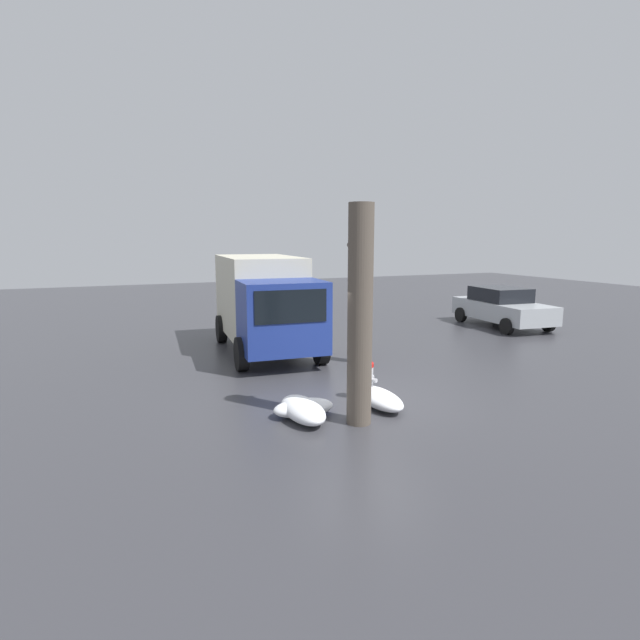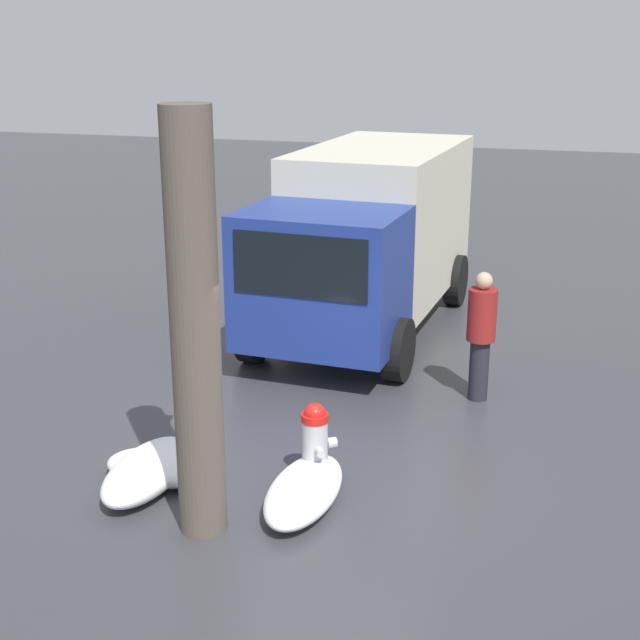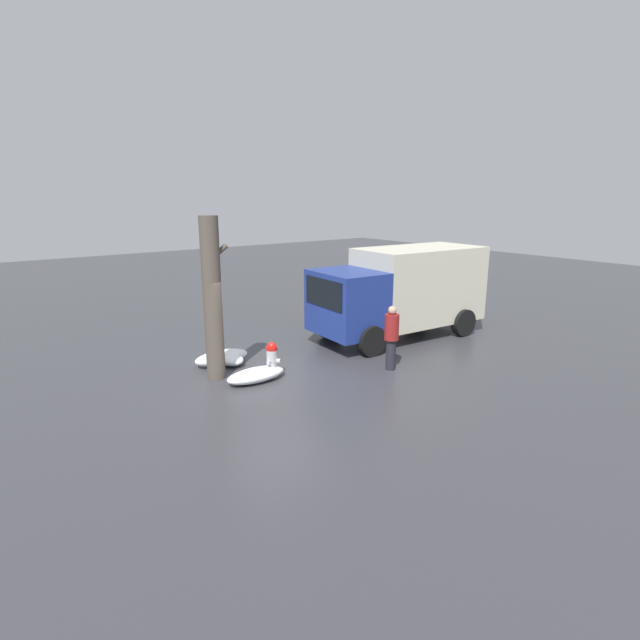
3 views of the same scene
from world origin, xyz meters
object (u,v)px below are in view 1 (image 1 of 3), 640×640
at_px(pedestrian, 365,330).
at_px(parked_car, 502,307).
at_px(delivery_truck, 264,300).
at_px(fire_hydrant, 367,378).
at_px(tree_trunk, 360,316).

distance_m(pedestrian, parked_car, 8.34).
bearing_deg(delivery_truck, pedestrian, 133.31).
xyz_separation_m(delivery_truck, pedestrian, (-2.58, -2.11, -0.62)).
distance_m(fire_hydrant, parked_car, 10.93).
relative_size(tree_trunk, delivery_truck, 0.68).
distance_m(tree_trunk, parked_car, 12.32).
bearing_deg(parked_car, tree_trunk, 40.08).
bearing_deg(fire_hydrant, tree_trunk, -157.12).
height_order(fire_hydrant, parked_car, parked_car).
relative_size(fire_hydrant, pedestrian, 0.53).
bearing_deg(parked_car, pedestrian, 26.41).
relative_size(delivery_truck, pedestrian, 3.45).
relative_size(fire_hydrant, tree_trunk, 0.23).
bearing_deg(delivery_truck, tree_trunk, 92.96).
height_order(tree_trunk, parked_car, tree_trunk).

